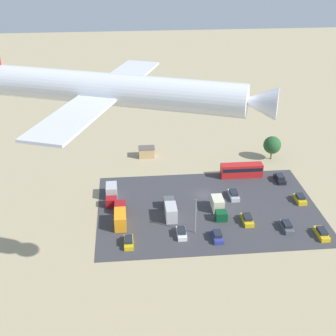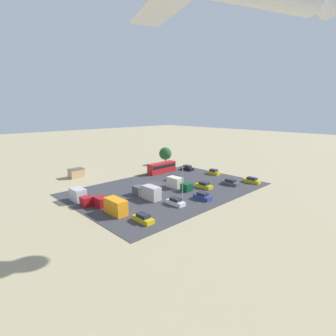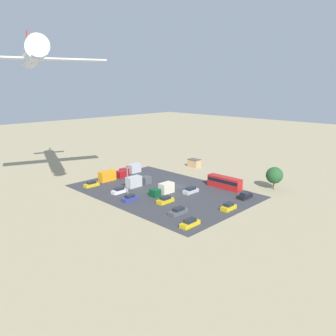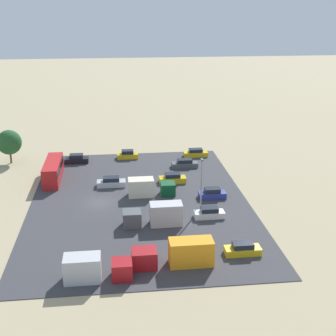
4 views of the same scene
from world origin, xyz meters
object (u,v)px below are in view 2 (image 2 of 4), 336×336
parked_truck_0 (178,184)px  parked_car_0 (202,196)px  parked_car_1 (230,182)px  parked_truck_3 (148,192)px  parked_car_3 (176,202)px  parked_car_2 (143,218)px  parked_truck_1 (112,205)px  parked_car_6 (174,179)px  parked_car_4 (187,168)px  shed_building (76,173)px  parked_car_5 (214,172)px  parked_car_8 (252,180)px  bus (162,167)px  parked_truck_2 (81,197)px  parked_car_7 (204,185)px

parked_truck_0 → parked_car_0: bearing=77.8°
parked_car_1 → parked_truck_3: parked_truck_3 is taller
parked_car_0 → parked_car_3: (6.92, -1.85, -0.03)m
parked_car_2 → parked_truck_1: 8.33m
parked_car_6 → parked_car_0: bearing=66.6°
parked_car_4 → parked_truck_1: parked_truck_1 is taller
parked_car_4 → shed_building: bearing=-28.2°
parked_car_4 → parked_truck_1: (38.79, 14.25, 0.72)m
parked_car_2 → parked_car_5: 40.84m
parked_car_8 → parked_car_2: bearing=178.8°
parked_car_1 → parked_truck_0: 14.85m
parked_car_0 → parked_truck_3: (8.38, -9.51, 0.74)m
parked_car_2 → parked_truck_3: size_ratio=0.54×
parked_car_3 → parked_car_4: parked_car_4 is taller
shed_building → parked_car_4: (-31.59, 16.94, -0.64)m
shed_building → bus: size_ratio=0.42×
parked_car_5 → parked_car_4: bearing=99.3°
bus → shed_building: bearing=-120.9°
parked_truck_0 → bus: bearing=-119.2°
parked_car_1 → parked_car_5: bearing=57.9°
parked_car_0 → parked_truck_2: size_ratio=0.57×
bus → parked_car_6: 10.76m
parked_car_0 → parked_truck_2: bearing=-39.9°
parked_car_0 → parked_car_8: 21.02m
parked_car_5 → parked_car_0: bearing=-149.6°
shed_building → parked_truck_2: (9.15, 21.61, 0.00)m
parked_car_5 → parked_truck_1: parked_truck_1 is taller
parked_car_0 → parked_truck_0: (-2.11, -9.81, 0.61)m
parked_car_6 → parked_truck_2: size_ratio=0.64×
parked_car_4 → parked_truck_1: size_ratio=0.47×
parked_car_8 → parked_truck_3: bearing=160.4°
parked_car_4 → parked_truck_3: bearing=24.4°
parked_car_8 → parked_truck_1: 41.06m
parked_truck_1 → parked_car_5: bearing=6.3°
parked_car_5 → parked_car_7: size_ratio=0.90×
shed_building → bus: 26.56m
parked_truck_1 → parked_car_6: bearing=16.5°
parked_car_3 → parked_car_4: size_ratio=0.96×
shed_building → parked_car_2: (5.65, 39.34, -0.70)m
parked_car_0 → parked_car_4: 29.74m
parked_car_0 → parked_truck_1: (19.07, -8.01, 0.74)m
parked_truck_0 → parked_car_7: bearing=139.7°
parked_car_5 → parked_car_8: parked_car_5 is taller
parked_car_2 → parked_car_7: 25.48m
parked_car_4 → parked_truck_0: (17.61, 12.46, 0.59)m
parked_car_3 → parked_car_8: (-27.92, 2.83, 0.01)m
parked_truck_0 → parked_car_4: bearing=-144.7°
shed_building → parked_car_7: shed_building is taller
parked_car_0 → parked_car_4: size_ratio=0.95×
parked_car_7 → parked_car_8: bearing=155.1°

